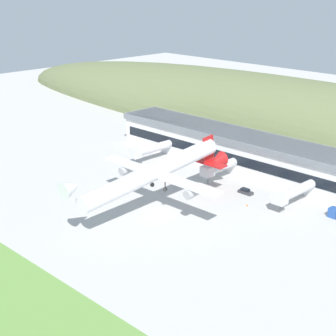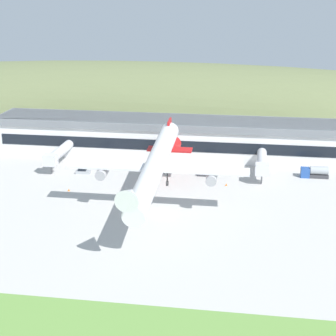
{
  "view_description": "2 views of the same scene",
  "coord_description": "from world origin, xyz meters",
  "px_view_note": "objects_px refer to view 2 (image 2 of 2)",
  "views": [
    {
      "loc": [
        94.18,
        -89.96,
        56.93
      ],
      "look_at": [
        -1.26,
        4.98,
        10.83
      ],
      "focal_mm": 60.0,
      "sensor_mm": 36.0,
      "label": 1
    },
    {
      "loc": [
        18.17,
        -110.29,
        46.79
      ],
      "look_at": [
        1.2,
        0.29,
        10.42
      ],
      "focal_mm": 60.0,
      "sensor_mm": 36.0,
      "label": 2
    }
  ],
  "objects_px": {
    "service_car_0": "(83,171)",
    "traffic_cone_1": "(69,190)",
    "jetway_2": "(262,162)",
    "traffic_cone_0": "(226,184)",
    "terminal_building": "(173,135)",
    "service_car_1": "(205,173)",
    "fuel_truck": "(315,172)",
    "jetway_1": "(160,156)",
    "jetway_0": "(58,153)",
    "cargo_airplane": "(156,166)"
  },
  "relations": [
    {
      "from": "jetway_1",
      "to": "fuel_truck",
      "type": "height_order",
      "value": "jetway_1"
    },
    {
      "from": "jetway_1",
      "to": "terminal_building",
      "type": "bearing_deg",
      "value": 84.45
    },
    {
      "from": "jetway_1",
      "to": "traffic_cone_1",
      "type": "relative_size",
      "value": 23.39
    },
    {
      "from": "fuel_truck",
      "to": "traffic_cone_0",
      "type": "height_order",
      "value": "fuel_truck"
    },
    {
      "from": "service_car_0",
      "to": "traffic_cone_1",
      "type": "xyz_separation_m",
      "value": [
        0.48,
        -13.19,
        -0.33
      ]
    },
    {
      "from": "service_car_1",
      "to": "fuel_truck",
      "type": "distance_m",
      "value": 27.96
    },
    {
      "from": "jetway_1",
      "to": "cargo_airplane",
      "type": "height_order",
      "value": "cargo_airplane"
    },
    {
      "from": "terminal_building",
      "to": "traffic_cone_1",
      "type": "distance_m",
      "value": 39.61
    },
    {
      "from": "service_car_1",
      "to": "traffic_cone_1",
      "type": "xyz_separation_m",
      "value": [
        -31.4,
        -16.29,
        -0.31
      ]
    },
    {
      "from": "jetway_1",
      "to": "service_car_0",
      "type": "height_order",
      "value": "jetway_1"
    },
    {
      "from": "jetway_0",
      "to": "fuel_truck",
      "type": "relative_size",
      "value": 2.38
    },
    {
      "from": "service_car_0",
      "to": "service_car_1",
      "type": "distance_m",
      "value": 32.03
    },
    {
      "from": "service_car_0",
      "to": "jetway_2",
      "type": "bearing_deg",
      "value": 5.16
    },
    {
      "from": "traffic_cone_0",
      "to": "service_car_1",
      "type": "bearing_deg",
      "value": 130.29
    },
    {
      "from": "jetway_2",
      "to": "fuel_truck",
      "type": "height_order",
      "value": "jetway_2"
    },
    {
      "from": "traffic_cone_0",
      "to": "jetway_2",
      "type": "bearing_deg",
      "value": 42.39
    },
    {
      "from": "jetway_0",
      "to": "traffic_cone_1",
      "type": "relative_size",
      "value": 29.01
    },
    {
      "from": "jetway_1",
      "to": "traffic_cone_1",
      "type": "height_order",
      "value": "jetway_1"
    },
    {
      "from": "jetway_2",
      "to": "service_car_0",
      "type": "xyz_separation_m",
      "value": [
        -46.19,
        -4.17,
        -3.39
      ]
    },
    {
      "from": "fuel_truck",
      "to": "traffic_cone_1",
      "type": "bearing_deg",
      "value": -162.1
    },
    {
      "from": "jetway_1",
      "to": "service_car_0",
      "type": "xyz_separation_m",
      "value": [
        -19.52,
        -5.6,
        -3.38
      ]
    },
    {
      "from": "terminal_building",
      "to": "service_car_1",
      "type": "relative_size",
      "value": 24.03
    },
    {
      "from": "cargo_airplane",
      "to": "jetway_0",
      "type": "bearing_deg",
      "value": 139.19
    },
    {
      "from": "jetway_0",
      "to": "cargo_airplane",
      "type": "height_order",
      "value": "cargo_airplane"
    },
    {
      "from": "cargo_airplane",
      "to": "traffic_cone_0",
      "type": "relative_size",
      "value": 93.19
    },
    {
      "from": "traffic_cone_1",
      "to": "service_car_1",
      "type": "bearing_deg",
      "value": 27.43
    },
    {
      "from": "service_car_1",
      "to": "traffic_cone_1",
      "type": "distance_m",
      "value": 35.37
    },
    {
      "from": "jetway_2",
      "to": "jetway_0",
      "type": "bearing_deg",
      "value": -179.68
    },
    {
      "from": "jetway_2",
      "to": "traffic_cone_0",
      "type": "distance_m",
      "value": 12.19
    },
    {
      "from": "jetway_0",
      "to": "jetway_1",
      "type": "xyz_separation_m",
      "value": [
        27.44,
        1.72,
        -0.0
      ]
    },
    {
      "from": "service_car_1",
      "to": "jetway_1",
      "type": "bearing_deg",
      "value": 168.6
    },
    {
      "from": "service_car_0",
      "to": "cargo_airplane",
      "type": "bearing_deg",
      "value": -44.71
    },
    {
      "from": "terminal_building",
      "to": "traffic_cone_0",
      "type": "height_order",
      "value": "terminal_building"
    },
    {
      "from": "service_car_0",
      "to": "traffic_cone_1",
      "type": "distance_m",
      "value": 13.2
    },
    {
      "from": "service_car_0",
      "to": "fuel_truck",
      "type": "bearing_deg",
      "value": 5.67
    },
    {
      "from": "terminal_building",
      "to": "jetway_2",
      "type": "distance_m",
      "value": 29.99
    },
    {
      "from": "terminal_building",
      "to": "traffic_cone_0",
      "type": "distance_m",
      "value": 29.69
    },
    {
      "from": "cargo_airplane",
      "to": "jetway_1",
      "type": "bearing_deg",
      "value": 97.73
    },
    {
      "from": "service_car_1",
      "to": "traffic_cone_1",
      "type": "relative_size",
      "value": 7.39
    },
    {
      "from": "jetway_2",
      "to": "terminal_building",
      "type": "bearing_deg",
      "value": 147.55
    },
    {
      "from": "service_car_0",
      "to": "service_car_1",
      "type": "relative_size",
      "value": 0.9
    },
    {
      "from": "jetway_2",
      "to": "traffic_cone_0",
      "type": "relative_size",
      "value": 28.03
    },
    {
      "from": "jetway_2",
      "to": "traffic_cone_0",
      "type": "bearing_deg",
      "value": -137.61
    },
    {
      "from": "cargo_airplane",
      "to": "traffic_cone_0",
      "type": "xyz_separation_m",
      "value": [
        14.18,
        19.53,
        -10.27
      ]
    },
    {
      "from": "fuel_truck",
      "to": "cargo_airplane",
      "type": "bearing_deg",
      "value": -141.22
    },
    {
      "from": "traffic_cone_1",
      "to": "jetway_0",
      "type": "bearing_deg",
      "value": 116.2
    },
    {
      "from": "jetway_0",
      "to": "traffic_cone_1",
      "type": "height_order",
      "value": "jetway_0"
    },
    {
      "from": "jetway_0",
      "to": "jetway_1",
      "type": "height_order",
      "value": "same"
    },
    {
      "from": "terminal_building",
      "to": "cargo_airplane",
      "type": "xyz_separation_m",
      "value": [
        2.49,
        -43.42,
        4.47
      ]
    },
    {
      "from": "service_car_1",
      "to": "traffic_cone_0",
      "type": "relative_size",
      "value": 7.39
    }
  ]
}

